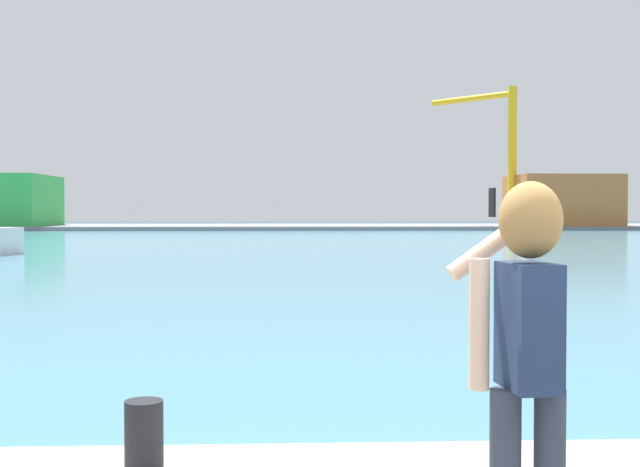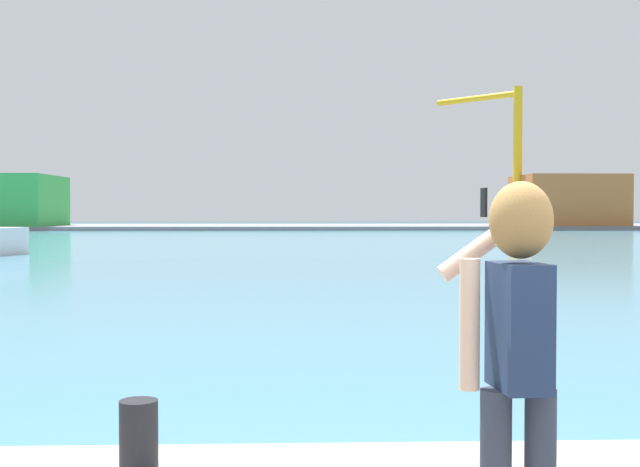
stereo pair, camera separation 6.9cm
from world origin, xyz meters
name	(u,v)px [view 1 (the left image)]	position (x,y,z in m)	size (l,w,h in m)	color
ground_plane	(309,243)	(0.00, 50.00, 0.00)	(220.00, 220.00, 0.00)	#334751
harbor_water	(308,242)	(0.00, 52.00, 0.01)	(140.00, 100.00, 0.02)	teal
far_shore_dock	(299,227)	(0.00, 92.00, 0.22)	(140.00, 20.00, 0.44)	gray
person_photographer	(526,334)	(-0.50, -0.03, 1.59)	(0.53, 0.55, 1.74)	#2D3342
harbor_bollard	(144,437)	(-2.43, 1.40, 0.75)	(0.24, 0.24, 0.45)	black
warehouse_left	(4,200)	(-33.13, 88.73, 3.27)	(10.05, 12.46, 5.66)	green
warehouse_right	(562,200)	(29.96, 87.44, 3.29)	(11.06, 9.93, 5.70)	#B26633
port_crane	(501,141)	(23.18, 88.37, 10.15)	(8.25, 9.27, 15.73)	yellow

